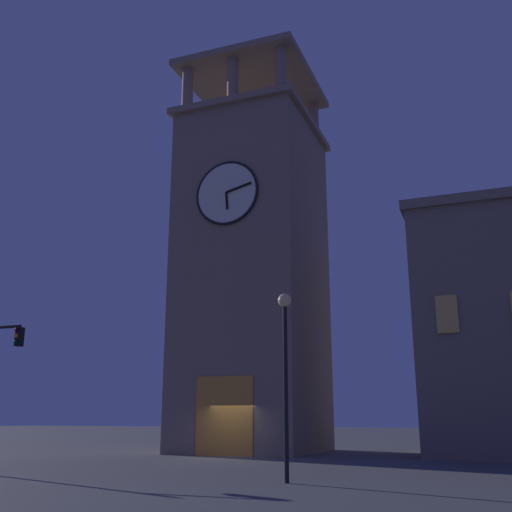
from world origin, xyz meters
TOP-DOWN VIEW (x-y plane):
  - ground_plane at (0.00, 0.00)m, footprint 200.00×200.00m
  - clocktower at (0.48, -5.23)m, footprint 8.01×8.87m
  - street_lamp at (-6.64, 10.14)m, footprint 0.44×0.44m

SIDE VIEW (x-z plane):
  - ground_plane at x=0.00m, z-range 0.00..0.00m
  - street_lamp at x=-6.64m, z-range 1.07..6.83m
  - clocktower at x=0.48m, z-range -2.68..23.74m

